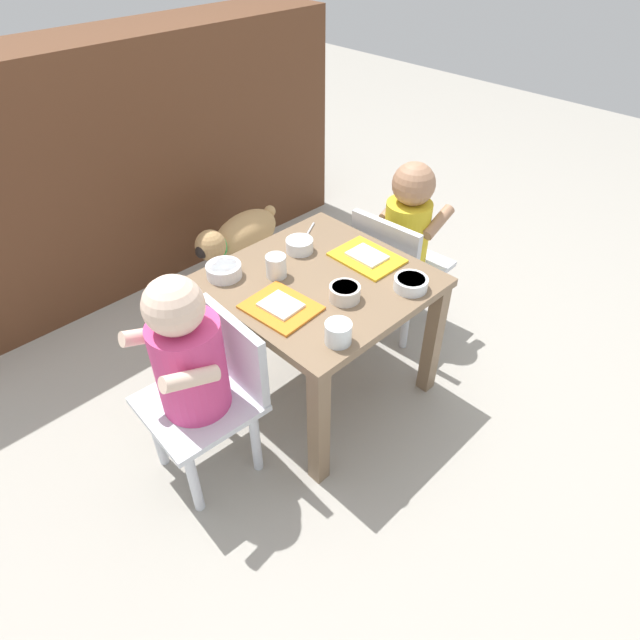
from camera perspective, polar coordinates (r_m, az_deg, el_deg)
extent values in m
plane|color=#9E998E|center=(1.86, 0.00, -6.93)|extent=(7.00, 7.00, 0.00)
cube|color=#56331E|center=(2.37, -19.63, 15.47)|extent=(1.89, 0.34, 0.94)
cube|color=#7A6047|center=(1.58, 0.00, 4.05)|extent=(0.57, 0.57, 0.03)
cube|color=#7A6047|center=(1.47, -0.14, -11.41)|extent=(0.04, 0.04, 0.42)
cube|color=#7A6047|center=(1.75, 11.85, -2.04)|extent=(0.04, 0.04, 0.42)
cube|color=#7A6047|center=(1.75, -11.83, -1.98)|extent=(0.04, 0.04, 0.42)
cube|color=#7A6047|center=(2.00, 0.10, 4.80)|extent=(0.04, 0.04, 0.42)
cube|color=silver|center=(1.49, -12.68, -8.71)|extent=(0.30, 0.30, 0.02)
cube|color=silver|center=(1.44, -9.04, -3.16)|extent=(0.04, 0.27, 0.22)
cylinder|color=#D83F7F|center=(1.39, -13.50, -4.80)|extent=(0.18, 0.18, 0.26)
sphere|color=beige|center=(1.26, -15.22, 1.45)|extent=(0.14, 0.14, 0.14)
cylinder|color=silver|center=(1.63, -16.89, -11.48)|extent=(0.03, 0.03, 0.25)
cylinder|color=silver|center=(1.51, -13.24, -16.15)|extent=(0.03, 0.03, 0.25)
cylinder|color=silver|center=(1.68, -10.88, -8.24)|extent=(0.03, 0.03, 0.25)
cylinder|color=silver|center=(1.56, -6.84, -12.44)|extent=(0.03, 0.03, 0.25)
cylinder|color=beige|center=(1.40, -17.67, -1.55)|extent=(0.15, 0.05, 0.09)
cylinder|color=beige|center=(1.26, -13.56, -6.06)|extent=(0.15, 0.05, 0.09)
cube|color=silver|center=(1.98, 8.73, 5.74)|extent=(0.30, 0.30, 0.02)
cube|color=silver|center=(1.82, 6.79, 7.21)|extent=(0.04, 0.27, 0.22)
cylinder|color=yellow|center=(1.91, 9.11, 8.94)|extent=(0.16, 0.16, 0.24)
sphere|color=#A87A5B|center=(1.83, 9.89, 14.00)|extent=(0.14, 0.14, 0.14)
cylinder|color=silver|center=(2.09, 12.18, 2.69)|extent=(0.03, 0.03, 0.25)
cylinder|color=silver|center=(2.17, 7.73, 4.83)|extent=(0.03, 0.03, 0.25)
cylinder|color=silver|center=(1.95, 9.07, 0.09)|extent=(0.03, 0.03, 0.25)
cylinder|color=silver|center=(2.04, 4.45, 2.47)|extent=(0.03, 0.03, 0.25)
cylinder|color=#A87A5B|center=(1.88, 12.39, 10.07)|extent=(0.15, 0.05, 0.09)
cylinder|color=#A87A5B|center=(1.96, 7.96, 11.88)|extent=(0.15, 0.05, 0.09)
ellipsoid|color=tan|center=(2.26, -7.91, 8.98)|extent=(0.36, 0.22, 0.17)
sphere|color=tan|center=(2.12, -11.49, 7.74)|extent=(0.12, 0.12, 0.12)
sphere|color=black|center=(2.10, -12.28, 7.13)|extent=(0.05, 0.05, 0.05)
torus|color=green|center=(2.15, -10.81, 7.85)|extent=(0.05, 0.11, 0.10)
sphere|color=tan|center=(2.34, -5.34, 11.38)|extent=(0.05, 0.05, 0.05)
cylinder|color=tan|center=(2.31, -10.04, 5.23)|extent=(0.04, 0.04, 0.14)
cylinder|color=tan|center=(2.25, -8.21, 4.44)|extent=(0.04, 0.04, 0.14)
cylinder|color=tan|center=(2.42, -7.02, 7.29)|extent=(0.04, 0.04, 0.14)
cylinder|color=tan|center=(2.36, -5.20, 6.58)|extent=(0.04, 0.04, 0.14)
cube|color=orange|center=(1.46, -4.16, 1.33)|extent=(0.17, 0.20, 0.01)
cube|color=white|center=(1.45, -4.17, 1.58)|extent=(0.09, 0.11, 0.01)
cube|color=gold|center=(1.66, 4.99, 6.58)|extent=(0.15, 0.20, 0.01)
cube|color=white|center=(1.65, 5.00, 6.81)|extent=(0.08, 0.11, 0.01)
cylinder|color=white|center=(1.57, -4.66, 5.70)|extent=(0.06, 0.06, 0.07)
cylinder|color=silver|center=(1.58, -4.63, 5.17)|extent=(0.05, 0.05, 0.03)
cylinder|color=white|center=(1.33, 1.94, -1.36)|extent=(0.07, 0.07, 0.06)
cylinder|color=silver|center=(1.34, 1.93, -1.73)|extent=(0.06, 0.06, 0.04)
cylinder|color=silver|center=(1.48, 2.63, 2.89)|extent=(0.09, 0.09, 0.04)
cylinder|color=#D84C33|center=(1.47, 2.65, 3.46)|extent=(0.07, 0.07, 0.01)
cylinder|color=white|center=(1.68, -2.18, 7.89)|extent=(0.08, 0.08, 0.04)
cylinder|color=#D84C33|center=(1.67, -2.19, 8.39)|extent=(0.07, 0.07, 0.01)
cylinder|color=white|center=(1.54, 9.58, 3.83)|extent=(0.10, 0.10, 0.03)
cylinder|color=gold|center=(1.53, 9.63, 4.27)|extent=(0.08, 0.08, 0.01)
cylinder|color=white|center=(1.59, -10.12, 5.16)|extent=(0.10, 0.10, 0.04)
cylinder|color=#B26633|center=(1.58, -10.19, 5.66)|extent=(0.08, 0.08, 0.01)
cylinder|color=silver|center=(1.80, -1.01, 9.64)|extent=(0.07, 0.04, 0.01)
ellipsoid|color=silver|center=(1.77, -1.45, 8.90)|extent=(0.03, 0.03, 0.01)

